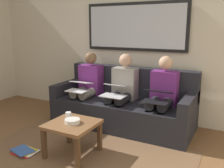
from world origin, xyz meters
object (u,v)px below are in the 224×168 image
Objects in this scene: framed_mirror at (135,27)px; person_left at (162,93)px; couch at (124,105)px; magazine_stack at (24,151)px; cup at (68,116)px; person_right at (88,84)px; coffee_table at (72,128)px; person_middle at (122,88)px; laptop_black at (157,96)px; bowl at (72,121)px; laptop_white at (79,86)px; laptop_silver at (116,90)px.

framed_mirror is 1.54× the size of person_left.
couch is 1.65m from magazine_stack.
cup is 0.08× the size of person_right.
person_middle is (-0.12, -1.15, 0.26)m from coffee_table.
coffee_table is 1.68× the size of magazine_stack.
framed_mirror reaches higher than person_middle.
cup is at bearing 77.48° from person_middle.
magazine_stack is (1.33, 1.16, -0.60)m from laptop_black.
person_left is 1.00× the size of person_middle.
bowl is (0.11, 1.22, 0.13)m from couch.
person_left is at bearing 173.87° from couch.
couch reaches higher than laptop_black.
magazine_stack is (0.69, 1.47, -0.29)m from couch.
laptop_white is at bearing 0.32° from laptop_black.
laptop_black is at bearing -129.97° from coffee_table.
framed_mirror is 1.15m from laptop_silver.
framed_mirror is 1.05m from person_middle.
couch is 0.44m from laptop_silver.
laptop_silver is at bearing 90.00° from couch.
magazine_stack is (0.69, 1.40, -0.58)m from person_middle.
person_left is (-0.75, -1.16, 0.16)m from bowl.
laptop_white is (1.28, 0.01, 0.00)m from laptop_black.
person_left is at bearing -133.44° from magazine_stack.
laptop_white reaches higher than magazine_stack.
person_right is (0.53, -1.16, 0.16)m from bowl.
couch is at bearing -25.72° from laptop_black.
coffee_table is 6.22× the size of cup.
person_right is at bearing 0.00° from person_middle.
bowl is at bearing 147.05° from coffee_table.
person_middle is at bearing -116.14° from magazine_stack.
couch is 1.93× the size of person_left.
person_right reaches higher than couch.
laptop_black is at bearing 154.28° from couch.
person_right is at bearing 6.13° from couch.
framed_mirror is 19.52× the size of cup.
couch is 3.93× the size of coffee_table.
couch reaches higher than cup.
person_middle reaches higher than couch.
magazine_stack is at bearing 59.54° from laptop_silver.
cup is 1.15m from person_right.
person_middle is at bearing 0.00° from person_left.
laptop_silver reaches higher than magazine_stack.
person_middle is 1.67m from magazine_stack.
laptop_silver is 0.68m from person_right.
laptop_white is at bearing -63.87° from cup.
person_right is 3.42× the size of magazine_stack.
cup is at bearing 110.67° from person_right.
cup is at bearing 116.13° from laptop_white.
person_middle is at bearing -96.08° from coffee_table.
bowl is 1.28m from person_right.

